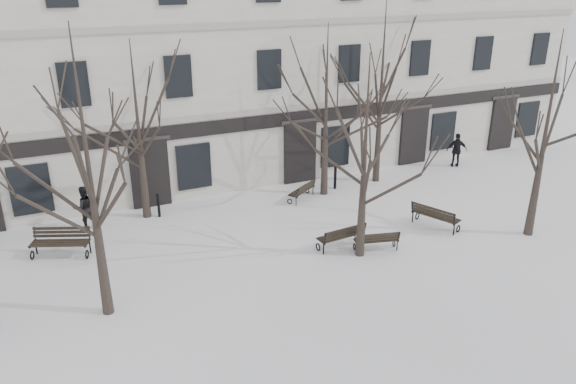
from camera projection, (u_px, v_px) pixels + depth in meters
ground at (310, 273)px, 18.72m from camera, size 100.00×100.00×0.00m
building at (192, 55)px, 27.60m from camera, size 40.40×10.20×11.40m
tree_1 at (85, 144)px, 14.66m from camera, size 5.79×5.79×8.27m
tree_2 at (366, 135)px, 18.29m from camera, size 4.93×4.93×7.05m
tree_3 at (549, 112)px, 19.71m from camera, size 5.31×5.31×7.59m
tree_4 at (137, 110)px, 21.36m from camera, size 4.97×4.97×7.10m
tree_5 at (327, 91)px, 23.60m from camera, size 5.22×5.22×7.45m
tree_6 at (382, 72)px, 24.99m from camera, size 5.80×5.80×8.29m
bench_1 at (342, 236)px, 20.22m from camera, size 1.85×0.80×0.91m
bench_2 at (377, 240)px, 20.03m from camera, size 1.66×0.95×0.80m
bench_3 at (61, 241)px, 19.68m from camera, size 2.09×1.43×1.01m
bench_4 at (303, 190)px, 24.53m from camera, size 1.61×1.34×0.80m
bench_5 at (435, 216)px, 21.81m from camera, size 1.34×1.97×0.95m
bollard_a at (158, 204)px, 22.77m from camera, size 0.13×0.13×1.02m
bollard_b at (335, 175)px, 25.68m from camera, size 0.16×0.16×1.21m
pedestrian_b at (87, 228)px, 21.99m from camera, size 0.95×0.80×1.73m
pedestrian_c at (455, 166)px, 28.85m from camera, size 1.10×0.86×1.74m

